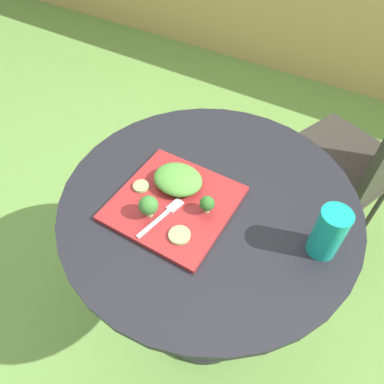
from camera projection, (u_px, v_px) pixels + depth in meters
ground_plane at (203, 311)px, 1.53m from camera, size 12.00×12.00×0.00m
patio_table at (206, 257)px, 1.19m from camera, size 0.81×0.81×0.76m
patio_chair at (367, 156)px, 1.40m from camera, size 0.57×0.57×0.90m
salad_plate at (174, 203)px, 0.94m from camera, size 0.30×0.30×0.01m
drinking_glass at (328, 233)px, 0.81m from camera, size 0.07×0.07×0.14m
fork at (164, 214)px, 0.90m from camera, size 0.05×0.15×0.00m
lettuce_mound at (178, 179)px, 0.95m from camera, size 0.14×0.11×0.05m
broccoli_floret_0 at (207, 204)px, 0.89m from camera, size 0.04×0.04×0.05m
broccoli_floret_1 at (148, 206)px, 0.87m from camera, size 0.05×0.05×0.06m
cucumber_slice_0 at (179, 235)px, 0.86m from camera, size 0.05×0.05×0.01m
cucumber_slice_1 at (141, 186)px, 0.96m from camera, size 0.04×0.04×0.01m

